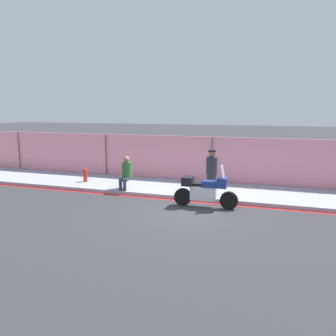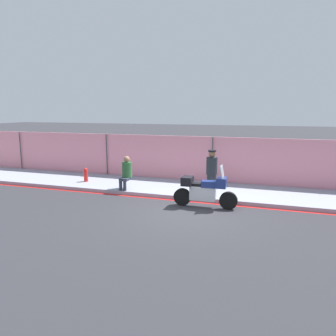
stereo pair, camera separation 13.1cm
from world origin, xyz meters
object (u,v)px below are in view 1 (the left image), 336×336
object	(u,v)px
person_seated_on_curb	(126,171)
fire_hydrant	(85,175)
motorcycle	(205,190)
officer_standing	(212,170)

from	to	relation	value
person_seated_on_curb	fire_hydrant	xyz separation A→B (m)	(-2.32, 0.64, -0.43)
motorcycle	person_seated_on_curb	distance (m)	3.63
officer_standing	person_seated_on_curb	world-z (taller)	officer_standing
fire_hydrant	person_seated_on_curb	bearing A→B (deg)	-15.43
person_seated_on_curb	officer_standing	bearing A→B (deg)	12.40
motorcycle	person_seated_on_curb	xyz separation A→B (m)	(-3.46, 1.08, 0.27)
officer_standing	person_seated_on_curb	distance (m)	3.44
officer_standing	person_seated_on_curb	size ratio (longest dim) A/B	1.22
person_seated_on_curb	fire_hydrant	distance (m)	2.44
fire_hydrant	motorcycle	bearing A→B (deg)	-16.61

